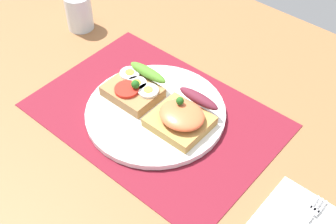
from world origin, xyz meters
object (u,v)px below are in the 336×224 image
object	(u,v)px
sandwich_egg_tomato	(135,88)
sandwich_salmon	(183,116)
drinking_glass	(79,12)
plate	(156,112)

from	to	relation	value
sandwich_egg_tomato	sandwich_salmon	xyz separation A→B (cm)	(11.53, -0.13, 0.34)
drinking_glass	plate	bearing A→B (deg)	-17.41
sandwich_egg_tomato	drinking_glass	bearing A→B (deg)	160.56
sandwich_egg_tomato	sandwich_salmon	bearing A→B (deg)	-0.63
sandwich_salmon	drinking_glass	distance (cm)	38.34
plate	drinking_glass	distance (cm)	33.02
plate	sandwich_egg_tomato	bearing A→B (deg)	172.27
sandwich_egg_tomato	drinking_glass	xyz separation A→B (cm)	(-25.68, 9.06, 1.03)
plate	sandwich_egg_tomato	size ratio (longest dim) A/B	2.60
sandwich_egg_tomato	sandwich_salmon	distance (cm)	11.54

